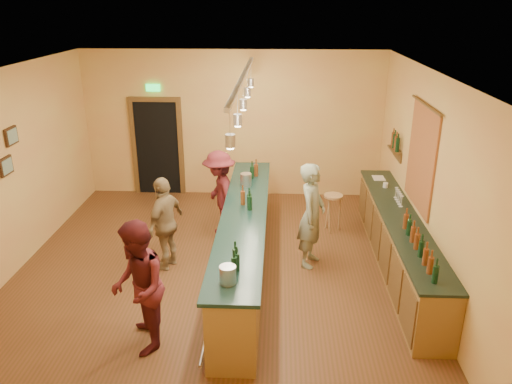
{
  "coord_description": "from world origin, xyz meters",
  "views": [
    {
      "loc": [
        0.99,
        -7.16,
        4.17
      ],
      "look_at": [
        0.65,
        0.2,
        1.31
      ],
      "focal_mm": 35.0,
      "sensor_mm": 36.0,
      "label": 1
    }
  ],
  "objects_px": {
    "back_counter": "(399,242)",
    "bar_stool": "(333,202)",
    "customer_c": "(220,194)",
    "customer_a": "(138,288)",
    "customer_b": "(165,223)",
    "tasting_bar": "(244,237)",
    "bartender": "(312,215)"
  },
  "relations": [
    {
      "from": "back_counter",
      "to": "bar_stool",
      "type": "bearing_deg",
      "value": 123.13
    },
    {
      "from": "back_counter",
      "to": "customer_c",
      "type": "xyz_separation_m",
      "value": [
        -3.04,
        1.17,
        0.33
      ]
    },
    {
      "from": "customer_a",
      "to": "customer_b",
      "type": "xyz_separation_m",
      "value": [
        -0.11,
        2.06,
        -0.08
      ]
    },
    {
      "from": "customer_a",
      "to": "customer_c",
      "type": "relative_size",
      "value": 1.06
    },
    {
      "from": "customer_b",
      "to": "bar_stool",
      "type": "distance_m",
      "value": 3.23
    },
    {
      "from": "customer_c",
      "to": "tasting_bar",
      "type": "bearing_deg",
      "value": 3.7
    },
    {
      "from": "tasting_bar",
      "to": "customer_b",
      "type": "distance_m",
      "value": 1.3
    },
    {
      "from": "back_counter",
      "to": "customer_c",
      "type": "bearing_deg",
      "value": 158.93
    },
    {
      "from": "bartender",
      "to": "customer_a",
      "type": "bearing_deg",
      "value": 152.82
    },
    {
      "from": "customer_b",
      "to": "bar_stool",
      "type": "height_order",
      "value": "customer_b"
    },
    {
      "from": "customer_c",
      "to": "bar_stool",
      "type": "xyz_separation_m",
      "value": [
        2.12,
        0.24,
        -0.22
      ]
    },
    {
      "from": "tasting_bar",
      "to": "bar_stool",
      "type": "xyz_separation_m",
      "value": [
        1.57,
        1.6,
        -0.01
      ]
    },
    {
      "from": "bartender",
      "to": "customer_b",
      "type": "relative_size",
      "value": 1.12
    },
    {
      "from": "back_counter",
      "to": "customer_a",
      "type": "bearing_deg",
      "value": -149.8
    },
    {
      "from": "bartender",
      "to": "bar_stool",
      "type": "bearing_deg",
      "value": -2.92
    },
    {
      "from": "customer_b",
      "to": "customer_a",
      "type": "bearing_deg",
      "value": 23.78
    },
    {
      "from": "tasting_bar",
      "to": "customer_a",
      "type": "bearing_deg",
      "value": -120.99
    },
    {
      "from": "bar_stool",
      "to": "tasting_bar",
      "type": "bearing_deg",
      "value": -134.52
    },
    {
      "from": "back_counter",
      "to": "tasting_bar",
      "type": "distance_m",
      "value": 2.5
    },
    {
      "from": "bartender",
      "to": "customer_c",
      "type": "distance_m",
      "value": 1.94
    },
    {
      "from": "bartender",
      "to": "customer_c",
      "type": "xyz_separation_m",
      "value": [
        -1.63,
        1.05,
        -0.07
      ]
    },
    {
      "from": "customer_b",
      "to": "bar_stool",
      "type": "relative_size",
      "value": 2.13
    },
    {
      "from": "customer_b",
      "to": "customer_c",
      "type": "relative_size",
      "value": 0.96
    },
    {
      "from": "customer_c",
      "to": "bar_stool",
      "type": "distance_m",
      "value": 2.14
    },
    {
      "from": "bartender",
      "to": "tasting_bar",
      "type": "bearing_deg",
      "value": 123.49
    },
    {
      "from": "customer_a",
      "to": "back_counter",
      "type": "bearing_deg",
      "value": 104.27
    },
    {
      "from": "back_counter",
      "to": "tasting_bar",
      "type": "height_order",
      "value": "tasting_bar"
    },
    {
      "from": "customer_c",
      "to": "back_counter",
      "type": "bearing_deg",
      "value": 50.56
    },
    {
      "from": "tasting_bar",
      "to": "customer_c",
      "type": "xyz_separation_m",
      "value": [
        -0.55,
        1.35,
        0.21
      ]
    },
    {
      "from": "customer_a",
      "to": "bar_stool",
      "type": "xyz_separation_m",
      "value": [
        2.74,
        3.55,
        -0.27
      ]
    },
    {
      "from": "back_counter",
      "to": "customer_a",
      "type": "relative_size",
      "value": 2.63
    },
    {
      "from": "bartender",
      "to": "customer_b",
      "type": "xyz_separation_m",
      "value": [
        -2.37,
        -0.2,
        -0.1
      ]
    }
  ]
}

